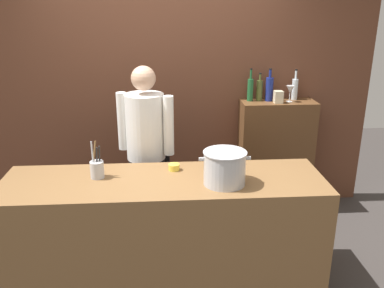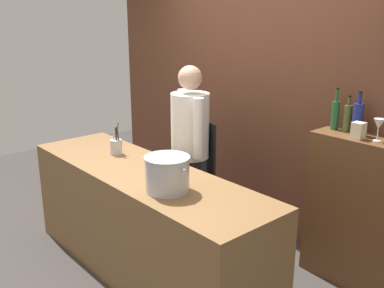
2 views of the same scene
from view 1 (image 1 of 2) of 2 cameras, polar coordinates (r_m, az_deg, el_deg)
ground_plane at (r=3.56m, az=-3.64°, el=-18.26°), size 8.00×8.00×0.00m
brick_back_panel at (r=4.28m, az=-4.24°, el=10.23°), size 4.40×0.10×3.00m
prep_counter at (r=3.31m, az=-3.80°, el=-12.07°), size 2.44×0.70×0.90m
bar_cabinet at (r=4.47m, az=11.43°, el=-1.68°), size 0.76×0.32×1.20m
chef at (r=3.67m, az=-6.39°, el=-0.04°), size 0.50×0.40×1.66m
stockpot_large at (r=2.99m, az=4.55°, el=-3.32°), size 0.38×0.32×0.25m
utensil_crock at (r=3.18m, az=-13.07°, el=-3.37°), size 0.10×0.10×0.29m
butter_jar at (r=3.26m, az=-2.51°, el=-3.22°), size 0.09×0.09×0.05m
wine_bottle_olive at (r=4.27m, az=9.36°, el=7.43°), size 0.06×0.06×0.28m
wine_bottle_clear at (r=4.39m, az=14.09°, el=7.48°), size 0.06×0.06×0.31m
wine_bottle_green at (r=4.24m, az=8.11°, el=7.55°), size 0.06×0.06×0.33m
wine_bottle_cobalt at (r=4.27m, az=10.70°, el=7.58°), size 0.08×0.08×0.33m
wine_glass_tall at (r=4.27m, az=13.48°, el=7.30°), size 0.08×0.08×0.17m
spice_tin_cream at (r=4.21m, az=11.91°, el=6.41°), size 0.08×0.08×0.12m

